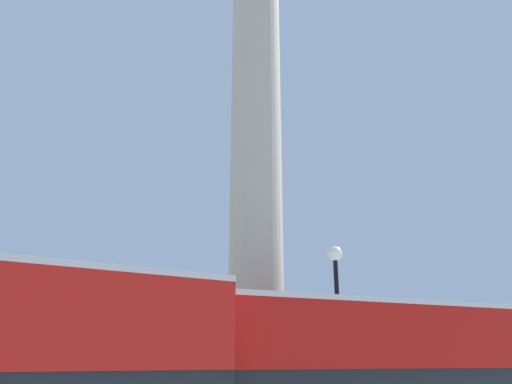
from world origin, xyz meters
TOP-DOWN VIEW (x-y plane):
  - monument_column at (0.00, 0.00)m, footprint 5.34×5.34m
  - bus_c at (1.28, -5.57)m, footprint 11.34×3.31m
  - street_lamp at (1.15, -3.19)m, footprint 0.46×0.46m

SIDE VIEW (x-z plane):
  - bus_c at x=1.28m, z-range 0.23..4.42m
  - street_lamp at x=1.15m, z-range 0.57..6.75m
  - monument_column at x=0.00m, z-range -3.20..18.15m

